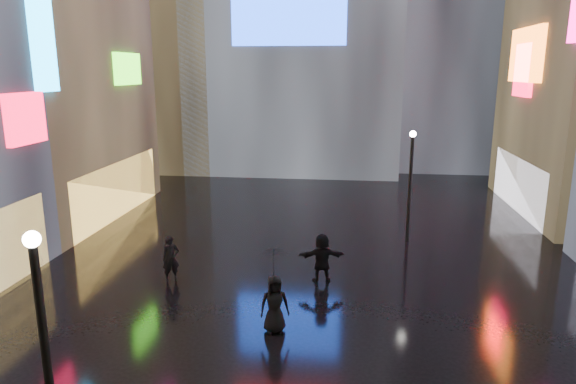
# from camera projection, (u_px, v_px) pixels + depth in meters

# --- Properties ---
(ground) EXTENTS (140.00, 140.00, 0.00)m
(ground) POSITION_uv_depth(u_px,v_px,m) (311.00, 265.00, 21.25)
(ground) COLOR black
(ground) RESTS_ON ground
(building_left_far) EXTENTS (10.28, 12.00, 22.00)m
(building_left_far) POSITION_uv_depth(u_px,v_px,m) (13.00, 8.00, 26.37)
(building_left_far) COLOR black
(building_left_far) RESTS_ON ground
(tower_flank_left) EXTENTS (10.00, 10.00, 26.00)m
(tower_flank_left) POSITION_uv_depth(u_px,v_px,m) (160.00, 4.00, 41.12)
(tower_flank_left) COLOR black
(tower_flank_left) RESTS_ON ground
(lamp_near) EXTENTS (0.30, 0.30, 5.20)m
(lamp_near) POSITION_uv_depth(u_px,v_px,m) (45.00, 350.00, 9.25)
(lamp_near) COLOR black
(lamp_near) RESTS_ON ground
(lamp_far) EXTENTS (0.30, 0.30, 5.20)m
(lamp_far) POSITION_uv_depth(u_px,v_px,m) (410.00, 180.00, 23.60)
(lamp_far) COLOR black
(lamp_far) RESTS_ON ground
(pedestrian_4) EXTENTS (1.02, 0.80, 1.82)m
(pedestrian_4) POSITION_uv_depth(u_px,v_px,m) (275.00, 304.00, 15.62)
(pedestrian_4) COLOR black
(pedestrian_4) RESTS_ON ground
(pedestrian_5) EXTENTS (1.83, 0.87, 1.90)m
(pedestrian_5) POSITION_uv_depth(u_px,v_px,m) (322.00, 258.00, 19.35)
(pedestrian_5) COLOR black
(pedestrian_5) RESTS_ON ground
(pedestrian_6) EXTENTS (0.78, 0.70, 1.78)m
(pedestrian_6) POSITION_uv_depth(u_px,v_px,m) (171.00, 259.00, 19.42)
(pedestrian_6) COLOR black
(pedestrian_6) RESTS_ON ground
(umbrella_2) EXTENTS (1.28, 1.27, 0.89)m
(umbrella_2) POSITION_uv_depth(u_px,v_px,m) (274.00, 262.00, 15.30)
(umbrella_2) COLOR black
(umbrella_2) RESTS_ON pedestrian_4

